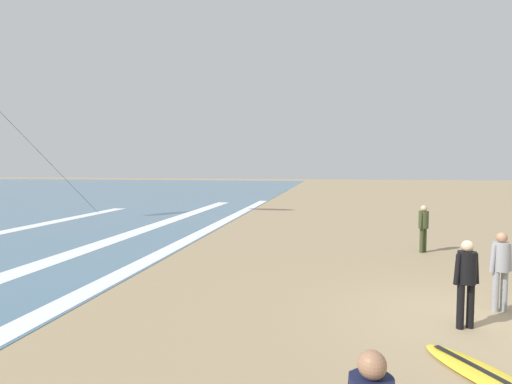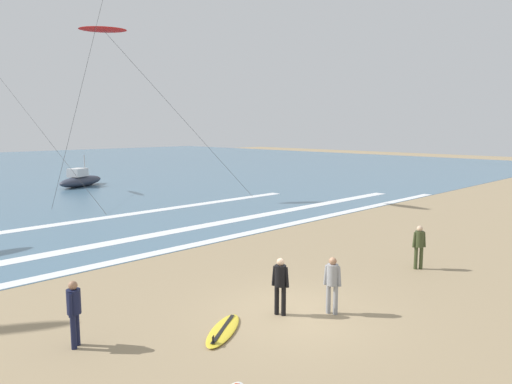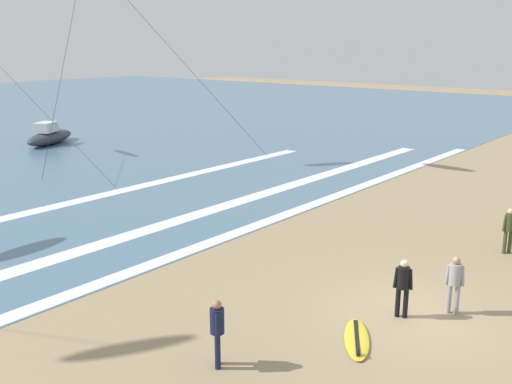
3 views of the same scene
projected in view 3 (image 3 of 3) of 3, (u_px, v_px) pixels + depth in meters
name	position (u px, v px, depth m)	size (l,w,h in m)	color
ground_plane	(414.00, 314.00, 15.42)	(160.00, 160.00, 0.00)	#9E8763
wave_foam_shoreline	(189.00, 250.00, 20.16)	(51.24, 0.63, 0.01)	white
wave_foam_mid_break	(104.00, 244.00, 20.83)	(50.15, 0.85, 0.01)	white
wave_foam_outer_break	(21.00, 215.00, 24.34)	(38.69, 0.82, 0.01)	white
surfer_background_far	(403.00, 283.00, 15.05)	(0.32, 0.51, 1.60)	black
surfer_mid_group	(217.00, 327.00, 12.72)	(0.43, 0.42, 1.60)	#141938
surfer_left_near	(455.00, 280.00, 15.26)	(0.32, 0.50, 1.60)	gray
surfer_right_near	(509.00, 227.00, 19.69)	(0.45, 0.39, 1.60)	#384223
surfboard_near_water	(357.00, 339.00, 14.07)	(2.10, 1.62, 0.25)	yellow
offshore_boat	(49.00, 136.00, 41.34)	(5.38, 3.99, 2.70)	#2D3342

